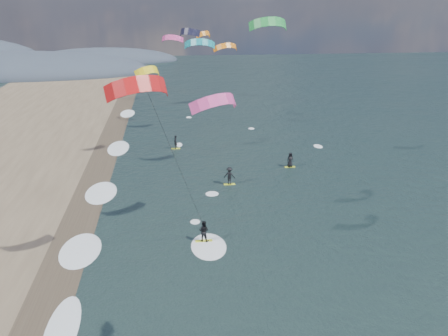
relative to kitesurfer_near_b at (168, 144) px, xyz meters
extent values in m
cube|color=#382D23|center=(-7.52, -1.16, -8.94)|extent=(3.00, 240.00, 0.00)
ellipsoid|color=#3D4756|center=(-35.52, 88.84, -8.94)|extent=(64.00, 24.00, 10.00)
ellipsoid|color=#3D4756|center=(-17.52, 108.84, -8.94)|extent=(40.00, 18.00, 7.00)
cube|color=yellow|center=(2.33, 4.25, -8.91)|extent=(1.28, 0.39, 0.06)
imported|color=black|center=(2.33, 4.25, -8.07)|extent=(0.97, 0.88, 1.62)
ellipsoid|color=white|center=(2.63, 3.45, -8.94)|extent=(2.60, 4.20, 0.12)
cylinder|color=black|center=(0.58, 1.25, -1.81)|extent=(0.02, 0.02, 13.56)
cube|color=yellow|center=(5.61, 15.65, -8.92)|extent=(1.10, 0.35, 0.05)
imported|color=black|center=(5.61, 15.65, -8.03)|extent=(1.26, 0.98, 1.73)
cube|color=yellow|center=(12.61, 19.97, -8.92)|extent=(1.10, 0.35, 0.05)
imported|color=black|center=(12.61, 19.97, -8.11)|extent=(0.84, 0.63, 1.56)
cube|color=yellow|center=(0.60, 27.87, -8.92)|extent=(1.10, 0.35, 0.05)
imported|color=black|center=(0.60, 27.87, -8.10)|extent=(0.44, 0.62, 1.59)
ellipsoid|color=white|center=(-6.32, -5.16, -8.94)|extent=(2.40, 5.40, 0.11)
ellipsoid|color=white|center=(-6.32, 3.84, -8.94)|extent=(2.40, 5.40, 0.11)
ellipsoid|color=white|center=(-6.32, 14.84, -8.94)|extent=(2.40, 5.40, 0.11)
ellipsoid|color=white|center=(-6.32, 28.84, -8.94)|extent=(2.40, 5.40, 0.11)
ellipsoid|color=white|center=(-6.32, 46.84, -8.94)|extent=(2.40, 5.40, 0.11)
camera|label=1|loc=(0.26, -29.03, 8.73)|focal=40.00mm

